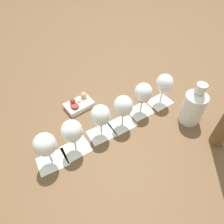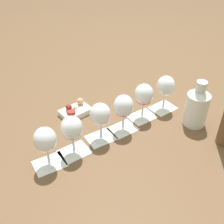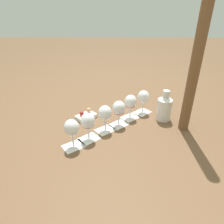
{
  "view_description": "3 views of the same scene",
  "coord_description": "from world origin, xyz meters",
  "px_view_note": "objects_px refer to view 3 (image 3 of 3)",
  "views": [
    {
      "loc": [
        0.55,
        0.09,
        0.72
      ],
      "look_at": [
        -0.0,
        0.0,
        0.11
      ],
      "focal_mm": 32.0,
      "sensor_mm": 36.0,
      "label": 1
    },
    {
      "loc": [
        0.89,
        0.11,
        0.78
      ],
      "look_at": [
        -0.0,
        0.0,
        0.11
      ],
      "focal_mm": 45.0,
      "sensor_mm": 36.0,
      "label": 2
    },
    {
      "loc": [
        1.08,
        0.02,
        0.7
      ],
      "look_at": [
        -0.0,
        0.0,
        0.11
      ],
      "focal_mm": 32.0,
      "sensor_mm": 36.0,
      "label": 3
    }
  ],
  "objects_px": {
    "wine_glass_4": "(88,122)",
    "wine_glass_1": "(131,103)",
    "wine_glass_0": "(143,98)",
    "snack_dish": "(86,116)",
    "umbrella_pole": "(198,53)",
    "wine_glass_2": "(119,109)",
    "wine_glass_3": "(105,114)",
    "wine_glass_5": "(72,129)",
    "ceramic_vase": "(164,107)"
  },
  "relations": [
    {
      "from": "wine_glass_0",
      "to": "snack_dish",
      "type": "height_order",
      "value": "wine_glass_0"
    },
    {
      "from": "ceramic_vase",
      "to": "wine_glass_2",
      "type": "bearing_deg",
      "value": -75.61
    },
    {
      "from": "wine_glass_2",
      "to": "wine_glass_4",
      "type": "height_order",
      "value": "same"
    },
    {
      "from": "wine_glass_2",
      "to": "wine_glass_5",
      "type": "xyz_separation_m",
      "value": [
        0.23,
        -0.25,
        0.0
      ]
    },
    {
      "from": "wine_glass_4",
      "to": "wine_glass_1",
      "type": "bearing_deg",
      "value": 135.19
    },
    {
      "from": "wine_glass_5",
      "to": "snack_dish",
      "type": "distance_m",
      "value": 0.33
    },
    {
      "from": "wine_glass_1",
      "to": "umbrella_pole",
      "type": "xyz_separation_m",
      "value": [
        0.13,
        0.33,
        0.35
      ]
    },
    {
      "from": "wine_glass_3",
      "to": "wine_glass_2",
      "type": "bearing_deg",
      "value": 128.55
    },
    {
      "from": "wine_glass_3",
      "to": "wine_glass_5",
      "type": "relative_size",
      "value": 1.0
    },
    {
      "from": "wine_glass_3",
      "to": "umbrella_pole",
      "type": "xyz_separation_m",
      "value": [
        -0.04,
        0.49,
        0.35
      ]
    },
    {
      "from": "wine_glass_0",
      "to": "wine_glass_2",
      "type": "bearing_deg",
      "value": -44.83
    },
    {
      "from": "ceramic_vase",
      "to": "wine_glass_0",
      "type": "bearing_deg",
      "value": -126.75
    },
    {
      "from": "wine_glass_0",
      "to": "snack_dish",
      "type": "bearing_deg",
      "value": -76.76
    },
    {
      "from": "wine_glass_0",
      "to": "wine_glass_4",
      "type": "bearing_deg",
      "value": -46.14
    },
    {
      "from": "wine_glass_2",
      "to": "umbrella_pole",
      "type": "distance_m",
      "value": 0.54
    },
    {
      "from": "wine_glass_4",
      "to": "wine_glass_0",
      "type": "bearing_deg",
      "value": 133.86
    },
    {
      "from": "wine_glass_4",
      "to": "wine_glass_5",
      "type": "distance_m",
      "value": 0.11
    },
    {
      "from": "wine_glass_1",
      "to": "wine_glass_0",
      "type": "bearing_deg",
      "value": 130.04
    },
    {
      "from": "wine_glass_2",
      "to": "snack_dish",
      "type": "xyz_separation_m",
      "value": [
        -0.08,
        -0.23,
        -0.09
      ]
    },
    {
      "from": "wine_glass_0",
      "to": "wine_glass_2",
      "type": "xyz_separation_m",
      "value": [
        0.18,
        -0.17,
        0.0
      ]
    },
    {
      "from": "wine_glass_4",
      "to": "wine_glass_2",
      "type": "bearing_deg",
      "value": 132.51
    },
    {
      "from": "wine_glass_0",
      "to": "umbrella_pole",
      "type": "height_order",
      "value": "umbrella_pole"
    },
    {
      "from": "wine_glass_0",
      "to": "wine_glass_5",
      "type": "bearing_deg",
      "value": -46.26
    },
    {
      "from": "snack_dish",
      "to": "wine_glass_4",
      "type": "bearing_deg",
      "value": 11.9
    },
    {
      "from": "wine_glass_0",
      "to": "wine_glass_3",
      "type": "bearing_deg",
      "value": -46.84
    },
    {
      "from": "wine_glass_0",
      "to": "wine_glass_4",
      "type": "xyz_separation_m",
      "value": [
        0.34,
        -0.35,
        -0.0
      ]
    },
    {
      "from": "wine_glass_2",
      "to": "snack_dish",
      "type": "distance_m",
      "value": 0.26
    },
    {
      "from": "wine_glass_1",
      "to": "wine_glass_4",
      "type": "xyz_separation_m",
      "value": [
        0.26,
        -0.25,
        -0.0
      ]
    },
    {
      "from": "snack_dish",
      "to": "umbrella_pole",
      "type": "bearing_deg",
      "value": 79.94
    },
    {
      "from": "wine_glass_3",
      "to": "snack_dish",
      "type": "relative_size",
      "value": 1.07
    },
    {
      "from": "wine_glass_5",
      "to": "snack_dish",
      "type": "bearing_deg",
      "value": 175.26
    },
    {
      "from": "wine_glass_1",
      "to": "wine_glass_2",
      "type": "bearing_deg",
      "value": -39.65
    },
    {
      "from": "wine_glass_1",
      "to": "umbrella_pole",
      "type": "relative_size",
      "value": 0.18
    },
    {
      "from": "wine_glass_2",
      "to": "ceramic_vase",
      "type": "bearing_deg",
      "value": 104.39
    },
    {
      "from": "wine_glass_5",
      "to": "wine_glass_3",
      "type": "bearing_deg",
      "value": 134.6
    },
    {
      "from": "wine_glass_1",
      "to": "wine_glass_2",
      "type": "xyz_separation_m",
      "value": [
        0.1,
        -0.08,
        -0.0
      ]
    },
    {
      "from": "wine_glass_1",
      "to": "wine_glass_3",
      "type": "bearing_deg",
      "value": -45.15
    },
    {
      "from": "snack_dish",
      "to": "wine_glass_0",
      "type": "bearing_deg",
      "value": 103.24
    },
    {
      "from": "wine_glass_0",
      "to": "wine_glass_4",
      "type": "relative_size",
      "value": 1.0
    },
    {
      "from": "snack_dish",
      "to": "wine_glass_3",
      "type": "bearing_deg",
      "value": 43.73
    },
    {
      "from": "wine_glass_1",
      "to": "wine_glass_3",
      "type": "relative_size",
      "value": 1.0
    },
    {
      "from": "wine_glass_5",
      "to": "ceramic_vase",
      "type": "relative_size",
      "value": 0.8
    },
    {
      "from": "wine_glass_1",
      "to": "wine_glass_3",
      "type": "height_order",
      "value": "same"
    },
    {
      "from": "wine_glass_3",
      "to": "wine_glass_5",
      "type": "bearing_deg",
      "value": -45.4
    },
    {
      "from": "wine_glass_3",
      "to": "ceramic_vase",
      "type": "bearing_deg",
      "value": 110.5
    },
    {
      "from": "wine_glass_1",
      "to": "wine_glass_5",
      "type": "xyz_separation_m",
      "value": [
        0.33,
        -0.33,
        -0.0
      ]
    },
    {
      "from": "wine_glass_4",
      "to": "wine_glass_5",
      "type": "height_order",
      "value": "same"
    },
    {
      "from": "ceramic_vase",
      "to": "snack_dish",
      "type": "bearing_deg",
      "value": -90.32
    },
    {
      "from": "wine_glass_2",
      "to": "wine_glass_3",
      "type": "relative_size",
      "value": 1.0
    },
    {
      "from": "ceramic_vase",
      "to": "umbrella_pole",
      "type": "xyz_separation_m",
      "value": [
        0.11,
        0.11,
        0.38
      ]
    }
  ]
}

